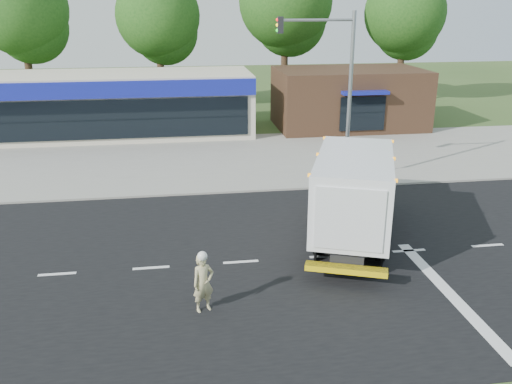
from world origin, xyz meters
TOP-DOWN VIEW (x-y plane):
  - ground at (0.00, 0.00)m, footprint 120.00×120.00m
  - road_asphalt at (0.00, 0.00)m, footprint 60.00×14.00m
  - sidewalk at (0.00, 8.20)m, footprint 60.00×2.40m
  - parking_apron at (0.00, 14.00)m, footprint 60.00×9.00m
  - lane_markings at (1.35, -1.35)m, footprint 55.20×7.00m
  - ems_box_truck at (1.31, 1.36)m, footprint 4.97×8.12m
  - emergency_worker at (-4.40, -2.84)m, footprint 0.74×0.62m
  - retail_strip_mall at (-9.00, 19.93)m, footprint 18.00×6.20m
  - brown_storefront at (7.00, 19.98)m, footprint 10.00×6.70m
  - traffic_signal_pole at (2.35, 7.60)m, footprint 3.51×0.25m
  - background_trees at (-0.85, 28.16)m, footprint 36.77×7.39m

SIDE VIEW (x-z plane):
  - ground at x=0.00m, z-range 0.00..0.00m
  - road_asphalt at x=0.00m, z-range -0.01..0.01m
  - parking_apron at x=0.00m, z-range 0.00..0.02m
  - lane_markings at x=1.35m, z-range 0.01..0.02m
  - sidewalk at x=0.00m, z-range 0.00..0.12m
  - emergency_worker at x=-4.40m, z-range -0.02..1.83m
  - ems_box_truck at x=1.31m, z-range 0.26..3.71m
  - brown_storefront at x=7.00m, z-range 0.00..4.00m
  - retail_strip_mall at x=-9.00m, z-range 0.01..4.01m
  - traffic_signal_pole at x=2.35m, z-range 0.92..8.92m
  - background_trees at x=-0.85m, z-range 1.33..13.43m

